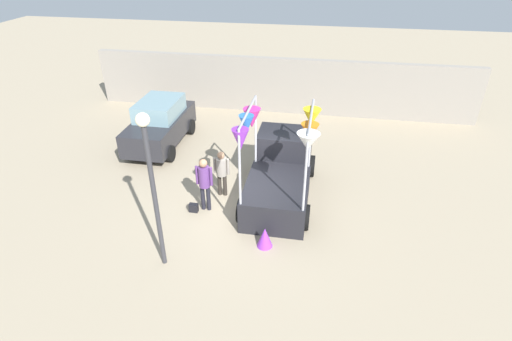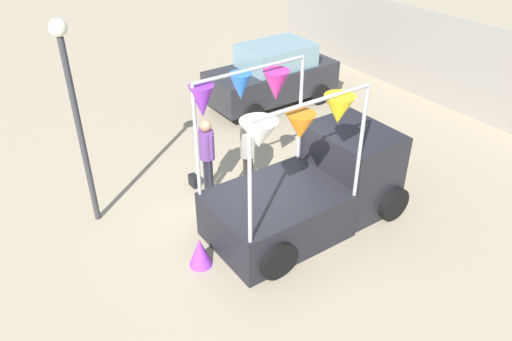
% 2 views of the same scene
% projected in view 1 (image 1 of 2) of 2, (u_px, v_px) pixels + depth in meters
% --- Properties ---
extents(ground_plane, '(60.00, 60.00, 0.00)m').
position_uv_depth(ground_plane, '(248.00, 206.00, 12.77)').
color(ground_plane, gray).
extents(vendor_truck, '(2.48, 4.13, 3.31)m').
position_uv_depth(vendor_truck, '(281.00, 170.00, 12.94)').
color(vendor_truck, black).
rests_on(vendor_truck, ground).
extents(parked_car, '(1.88, 4.00, 1.88)m').
position_uv_depth(parked_car, '(160.00, 123.00, 16.04)').
color(parked_car, '#26262B').
rests_on(parked_car, ground).
extents(person_customer, '(0.53, 0.34, 1.79)m').
position_uv_depth(person_customer, '(204.00, 180.00, 12.08)').
color(person_customer, black).
rests_on(person_customer, ground).
extents(person_vendor, '(0.53, 0.34, 1.60)m').
position_uv_depth(person_vendor, '(222.00, 170.00, 12.84)').
color(person_vendor, '#2D2823').
rests_on(person_vendor, ground).
extents(handbag, '(0.28, 0.16, 0.28)m').
position_uv_depth(handbag, '(194.00, 208.00, 12.44)').
color(handbag, black).
rests_on(handbag, ground).
extents(street_lamp, '(0.32, 0.32, 4.24)m').
position_uv_depth(street_lamp, '(151.00, 174.00, 9.18)').
color(street_lamp, '#333338').
rests_on(street_lamp, ground).
extents(brick_boundary_wall, '(18.00, 0.36, 2.60)m').
position_uv_depth(brick_boundary_wall, '(280.00, 85.00, 18.98)').
color(brick_boundary_wall, gray).
rests_on(brick_boundary_wall, ground).
extents(folded_kite_bundle_violet, '(0.57, 0.57, 0.60)m').
position_uv_depth(folded_kite_bundle_violet, '(265.00, 237.00, 10.98)').
color(folded_kite_bundle_violet, purple).
rests_on(folded_kite_bundle_violet, ground).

